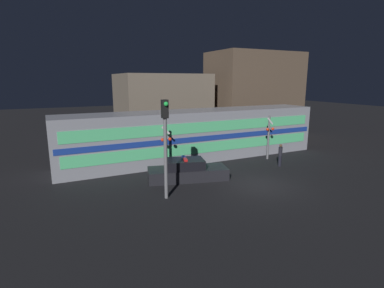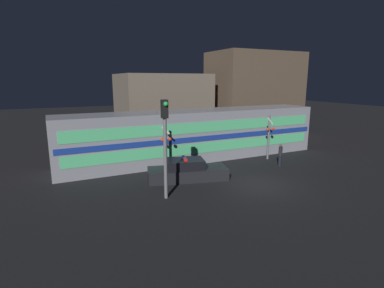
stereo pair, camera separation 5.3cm
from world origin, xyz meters
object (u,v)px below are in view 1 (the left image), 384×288
pedestrian (280,155)px  traffic_light_corner (165,140)px  train (196,135)px  police_car (187,171)px  crossing_signal_near (269,135)px

pedestrian → traffic_light_corner: bearing=-168.2°
train → traffic_light_corner: traffic_light_corner is taller
train → traffic_light_corner: (-4.93, -6.46, 1.21)m
police_car → traffic_light_corner: 4.10m
traffic_light_corner → pedestrian: bearing=11.8°
pedestrian → crossing_signal_near: crossing_signal_near is taller
train → police_car: size_ratio=4.00×
traffic_light_corner → train: bearing=52.7°
traffic_light_corner → police_car: bearing=45.5°
train → traffic_light_corner: bearing=-127.3°
crossing_signal_near → traffic_light_corner: size_ratio=0.67×
police_car → crossing_signal_near: 7.95m
train → traffic_light_corner: 8.22m
crossing_signal_near → pedestrian: bearing=-105.7°
police_car → pedestrian: pedestrian is taller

